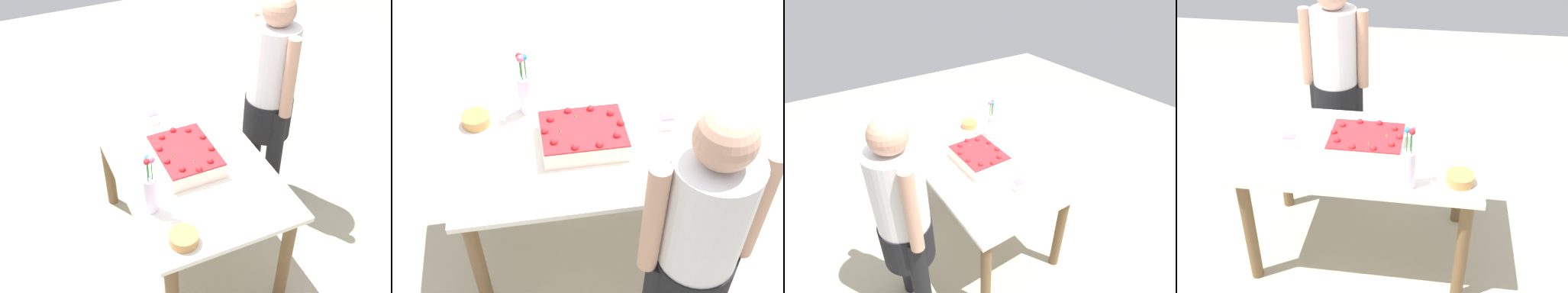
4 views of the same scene
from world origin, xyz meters
TOP-DOWN VIEW (x-y plane):
  - ground_plane at (0.00, 0.00)m, footprint 8.00×8.00m
  - dining_table at (0.00, 0.00)m, footprint 1.32×0.81m
  - sheet_cake at (-0.03, 0.02)m, footprint 0.40×0.32m
  - serving_plate_with_slice at (0.39, 0.06)m, footprint 0.20×0.20m
  - cake_knife at (0.33, -0.21)m, footprint 0.07×0.19m
  - flower_vase at (-0.28, 0.31)m, footprint 0.07×0.07m
  - fruit_bowl at (-0.54, 0.24)m, footprint 0.14×0.14m
  - person_standing at (0.29, -0.71)m, footprint 0.45×0.31m

SIDE VIEW (x-z plane):
  - ground_plane at x=0.00m, z-range 0.00..0.00m
  - dining_table at x=0.00m, z-range 0.25..1.00m
  - cake_knife at x=0.33m, z-range 0.75..0.75m
  - serving_plate_with_slice at x=0.39m, z-range 0.73..0.81m
  - fruit_bowl at x=-0.54m, z-range 0.75..0.80m
  - sheet_cake at x=-0.03m, z-range 0.74..0.86m
  - person_standing at x=0.29m, z-range 0.11..1.60m
  - flower_vase at x=-0.28m, z-range 0.70..1.05m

